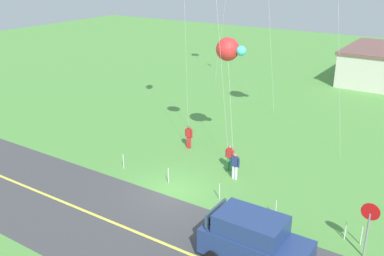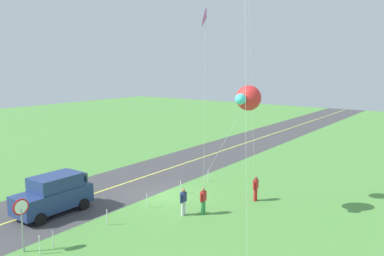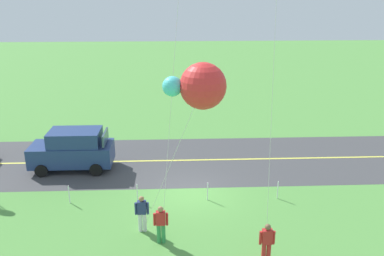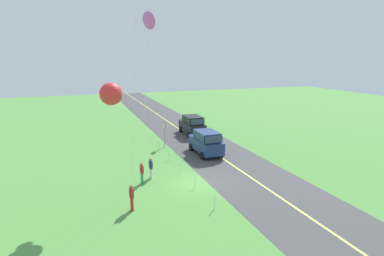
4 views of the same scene
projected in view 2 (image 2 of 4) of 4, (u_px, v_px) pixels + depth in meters
name	position (u px, v px, depth m)	size (l,w,h in m)	color
ground_plane	(165.00, 195.00, 25.66)	(120.00, 120.00, 0.10)	#549342
asphalt_road	(123.00, 184.00, 27.99)	(120.00, 7.00, 0.00)	#424244
road_centre_stripe	(123.00, 184.00, 27.99)	(120.00, 0.16, 0.00)	#E5E04C
car_suv_foreground	(54.00, 194.00, 22.29)	(4.40, 2.12, 2.24)	navy
stop_sign	(21.00, 215.00, 17.50)	(0.76, 0.08, 2.56)	gray
person_adult_near	(183.00, 201.00, 22.01)	(0.58, 0.22, 1.60)	silver
person_adult_companion	(256.00, 188.00, 24.38)	(0.58, 0.22, 1.60)	red
person_child_watcher	(203.00, 200.00, 22.15)	(0.58, 0.22, 1.60)	#338C4C
kite_red_low	(248.00, 98.00, 21.12)	(2.94, 3.55, 7.46)	silver
kite_yellow_high	(205.00, 18.00, 21.58)	(1.54, 1.03, 11.74)	silver
fence_post_0	(208.00, 176.00, 28.45)	(0.05, 0.05, 0.90)	silver
fence_post_1	(181.00, 187.00, 25.80)	(0.05, 0.05, 0.90)	silver
fence_post_2	(147.00, 201.00, 23.18)	(0.05, 0.05, 0.90)	silver
fence_post_3	(107.00, 217.00, 20.68)	(0.05, 0.05, 0.90)	silver
fence_post_4	(40.00, 245.00, 17.50)	(0.05, 0.05, 0.90)	silver
fence_post_5	(53.00, 239.00, 18.05)	(0.05, 0.05, 0.90)	silver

